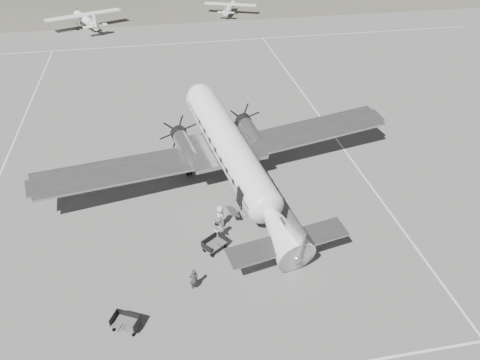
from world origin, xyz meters
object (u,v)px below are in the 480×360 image
light_plane_left (86,21)px  baggage_cart_far (126,323)px  baggage_cart_near (214,244)px  ramp_agent (219,229)px  ground_crew (194,279)px  passenger (220,217)px  light_plane_right (230,9)px  dc3_airliner (235,158)px

light_plane_left → baggage_cart_far: bearing=-107.0°
baggage_cart_near → ramp_agent: size_ratio=0.87×
ground_crew → baggage_cart_near: bearing=-132.6°
light_plane_left → passenger: 53.17m
light_plane_right → ramp_agent: size_ratio=4.84×
dc3_airliner → baggage_cart_near: (-2.65, -6.74, -2.41)m
ground_crew → ramp_agent: size_ratio=0.83×
ground_crew → passenger: passenger is taller
baggage_cart_far → ramp_agent: 9.01m
dc3_airliner → ramp_agent: dc3_airliner is taller
dc3_airliner → light_plane_right: 52.00m
baggage_cart_near → ramp_agent: ramp_agent is taller
baggage_cart_near → ramp_agent: 1.19m
baggage_cart_near → baggage_cart_far: baggage_cart_near is taller
light_plane_left → ground_crew: size_ratio=7.68×
passenger → ground_crew: bearing=177.1°
ground_crew → light_plane_right: bearing=-116.1°
light_plane_right → passenger: (-10.18, -55.74, -0.04)m
baggage_cart_far → ground_crew: ground_crew is taller
ramp_agent → passenger: bearing=-3.9°
baggage_cart_far → passenger: size_ratio=0.88×
dc3_airliner → light_plane_right: size_ratio=3.32×
dc3_airliner → ramp_agent: bearing=-122.8°
light_plane_left → ground_crew: 58.00m
dc3_airliner → passenger: (-1.90, -4.43, -1.98)m
light_plane_left → passenger: (13.33, -51.46, -0.34)m
ground_crew → baggage_cart_far: bearing=14.8°
light_plane_right → ramp_agent: bearing=-79.4°
baggage_cart_near → passenger: (0.75, 2.31, 0.44)m
baggage_cart_far → ramp_agent: (6.25, 6.47, 0.49)m
light_plane_left → light_plane_right: (23.51, 4.27, -0.29)m
light_plane_left → ground_crew: (10.87, -56.97, -0.46)m
light_plane_right → ground_crew: 62.53m
light_plane_right → baggage_cart_near: light_plane_right is taller
dc3_airliner → light_plane_right: bearing=68.7°
dc3_airliner → ramp_agent: size_ratio=16.06×
light_plane_right → baggage_cart_near: 59.07m
baggage_cart_far → ramp_agent: bearing=73.0°
dc3_airliner → light_plane_left: 49.46m
baggage_cart_near → dc3_airliner: bearing=32.4°
dc3_airliner → baggage_cart_near: size_ratio=18.37×
light_plane_left → passenger: light_plane_left is taller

